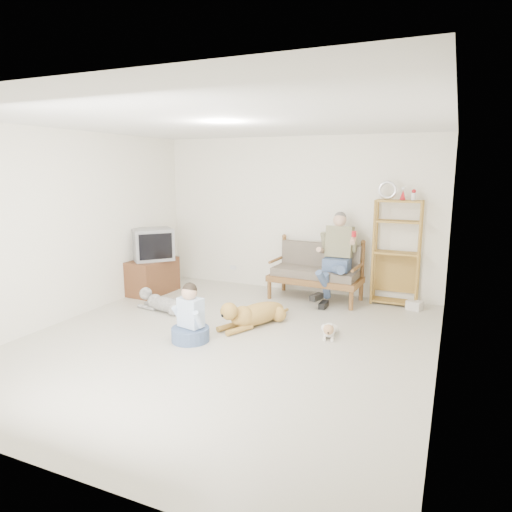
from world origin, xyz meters
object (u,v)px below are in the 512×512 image
at_px(tv_stand, 153,276).
at_px(golden_retriever, 252,314).
at_px(loveseat, 316,270).
at_px(etagere, 396,251).

height_order(tv_stand, golden_retriever, tv_stand).
height_order(loveseat, tv_stand, loveseat).
bearing_deg(loveseat, tv_stand, -159.79).
xyz_separation_m(etagere, tv_stand, (-3.97, -1.02, -0.56)).
bearing_deg(etagere, tv_stand, -165.57).
bearing_deg(tv_stand, loveseat, 20.76).
distance_m(etagere, tv_stand, 4.13).
height_order(loveseat, etagere, etagere).
relative_size(etagere, tv_stand, 2.11).
bearing_deg(golden_retriever, tv_stand, -175.61).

